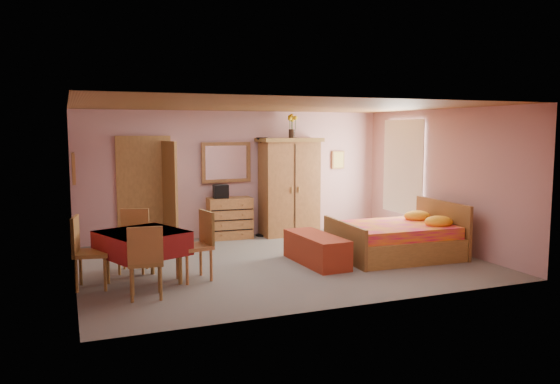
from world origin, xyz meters
name	(u,v)px	position (x,y,z in m)	size (l,w,h in m)	color
floor	(281,262)	(0.00, 0.00, 0.00)	(6.50, 6.50, 0.00)	slate
ceiling	(281,106)	(0.00, 0.00, 2.60)	(6.50, 6.50, 0.00)	brown
wall_back	(237,174)	(0.00, 2.50, 1.30)	(6.50, 0.10, 2.60)	tan
wall_front	(356,204)	(0.00, -2.50, 1.30)	(6.50, 0.10, 2.60)	tan
wall_left	(72,193)	(-3.25, 0.00, 1.30)	(0.10, 5.00, 2.60)	tan
wall_right	(442,179)	(3.25, 0.00, 1.30)	(0.10, 5.00, 2.60)	tan
doorway	(144,191)	(-1.90, 2.47, 1.02)	(1.06, 0.12, 2.15)	#9E6B35
window	(403,167)	(3.21, 1.20, 1.45)	(0.08, 1.40, 1.95)	white
picture_left	(73,168)	(-3.22, -0.60, 1.70)	(0.04, 0.32, 0.42)	orange
picture_back	(338,160)	(2.35, 2.47, 1.55)	(0.30, 0.04, 0.40)	#D8BF59
chest_of_drawers	(230,218)	(-0.23, 2.25, 0.42)	(0.89, 0.44, 0.84)	#A56938
wall_mirror	(226,162)	(-0.23, 2.46, 1.55)	(1.05, 0.06, 0.83)	silver
stereo	(221,191)	(-0.42, 2.24, 0.98)	(0.30, 0.22, 0.28)	black
floor_lamp	(262,187)	(0.47, 2.26, 1.03)	(0.26, 0.26, 2.06)	black
wardrobe	(289,187)	(1.05, 2.16, 1.02)	(1.31, 0.67, 2.05)	#915B31
sunflower_vase	(292,126)	(1.12, 2.20, 2.30)	(0.20, 0.20, 0.49)	gold
bed	(395,230)	(2.00, -0.36, 0.47)	(2.04, 1.61, 0.95)	#D9155B
bench	(316,249)	(0.50, -0.32, 0.24)	(0.54, 1.45, 0.48)	maroon
dining_table	(143,258)	(-2.34, -0.50, 0.39)	(1.05, 1.05, 0.77)	maroon
chair_south	(145,261)	(-2.39, -1.17, 0.49)	(0.45, 0.45, 0.98)	olive
chair_north	(133,241)	(-2.39, 0.25, 0.49)	(0.44, 0.44, 0.97)	#AD7B3A
chair_west	(92,252)	(-3.02, -0.46, 0.51)	(0.47, 0.47, 1.03)	olive
chair_east	(194,246)	(-1.61, -0.57, 0.51)	(0.46, 0.46, 1.02)	#B06E3B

